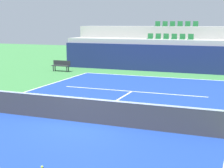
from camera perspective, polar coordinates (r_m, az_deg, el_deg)
The scene contains 13 objects.
ground_plane at distance 13.29m, azimuth -5.32°, elevation -6.38°, with size 80.00×80.00×0.00m, color #387A3D.
court_surface at distance 13.29m, azimuth -5.32°, elevation -6.36°, with size 11.00×24.00×0.01m, color navy.
baseline_far at distance 24.31m, azimuth 7.40°, elevation 1.19°, with size 11.00×0.10×0.00m, color white.
service_line_far at distance 19.05m, azimuth 3.34°, elevation -1.23°, with size 8.26×0.10×0.00m, color white.
centre_service_line at distance 16.11m, azimuth -0.21°, elevation -3.34°, with size 0.10×6.40×0.00m, color white.
back_wall at distance 26.86m, azimuth 8.90°, elevation 4.22°, with size 17.19×0.30×2.09m, color navy.
stands_tier_lower at distance 28.15m, azimuth 9.51°, elevation 4.87°, with size 17.19×2.40×2.48m, color #9E9E99.
stands_tier_upper at distance 30.46m, azimuth 10.48°, elevation 6.17°, with size 17.19×2.40×3.47m, color #9E9E99.
seating_row_lower at distance 28.16m, azimuth 9.63°, elevation 7.65°, with size 3.73×0.44×0.44m.
seating_row_upper at distance 30.48m, azimuth 10.63°, elevation 9.67°, with size 3.73×0.44×0.44m.
tennis_net at distance 13.15m, azimuth -5.36°, elevation -4.25°, with size 11.08×0.08×1.07m.
player_bench at distance 27.18m, azimuth -8.47°, elevation 3.16°, with size 1.50×0.40×0.85m.
tennis_ball_2 at distance 9.43m, azimuth -11.59°, elevation -13.38°, with size 0.07×0.07×0.07m, color #CCE033.
Camera 1 is at (5.76, -11.36, 3.78)m, focal length 54.83 mm.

